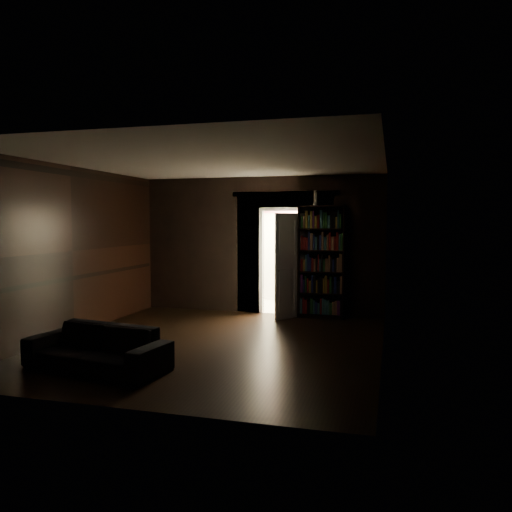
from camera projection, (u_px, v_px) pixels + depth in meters
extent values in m
plane|color=black|center=(215.00, 344.00, 7.69)|extent=(5.50, 5.50, 0.00)
cube|color=black|center=(206.00, 244.00, 10.61)|extent=(2.55, 0.10, 2.80)
cube|color=black|center=(346.00, 246.00, 9.83)|extent=(1.55, 0.10, 2.80)
cube|color=black|center=(285.00, 194.00, 10.08)|extent=(0.90, 0.10, 0.70)
cube|color=black|center=(72.00, 251.00, 8.25)|extent=(0.02, 5.50, 2.80)
cube|color=black|center=(384.00, 257.00, 6.94)|extent=(0.02, 5.50, 2.80)
cube|color=black|center=(119.00, 271.00, 4.95)|extent=(5.00, 0.02, 2.80)
cube|color=beige|center=(214.00, 161.00, 7.50)|extent=(5.00, 5.50, 0.02)
cube|color=white|center=(284.00, 263.00, 10.12)|extent=(1.04, 0.06, 2.17)
cube|color=beige|center=(293.00, 309.00, 11.07)|extent=(2.20, 1.80, 0.10)
cube|color=beige|center=(300.00, 250.00, 11.81)|extent=(2.20, 0.10, 2.40)
cube|color=beige|center=(247.00, 252.00, 11.26)|extent=(0.10, 1.60, 2.40)
cube|color=beige|center=(341.00, 253.00, 10.71)|extent=(0.10, 1.60, 2.40)
cube|color=beige|center=(293.00, 196.00, 10.90)|extent=(2.20, 1.80, 0.10)
cube|color=#CD6E7A|center=(300.00, 207.00, 11.68)|extent=(2.00, 0.04, 0.26)
imported|color=black|center=(97.00, 341.00, 6.37)|extent=(1.98, 1.10, 0.72)
cube|color=black|center=(321.00, 262.00, 9.77)|extent=(0.95, 0.56, 2.20)
cube|color=silver|center=(315.00, 269.00, 11.26)|extent=(0.94, 0.91, 1.65)
cube|color=white|center=(292.00, 266.00, 9.72)|extent=(0.53, 0.73, 2.05)
cube|color=silver|center=(316.00, 198.00, 9.76)|extent=(0.13, 0.13, 0.30)
cube|color=black|center=(311.00, 226.00, 11.13)|extent=(0.69, 0.15, 0.28)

